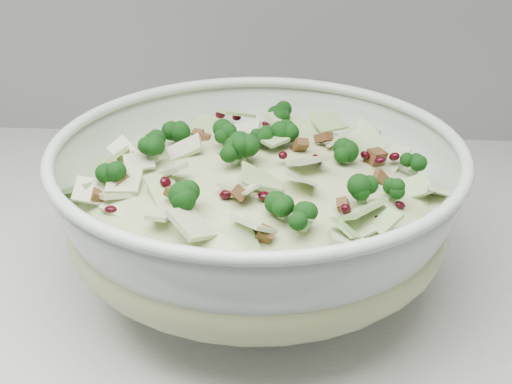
% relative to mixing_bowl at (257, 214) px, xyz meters
% --- Properties ---
extents(mixing_bowl, '(0.43, 0.43, 0.15)m').
position_rel_mixing_bowl_xyz_m(mixing_bowl, '(0.00, 0.00, 0.00)').
color(mixing_bowl, silver).
rests_on(mixing_bowl, counter).
extents(salad, '(0.39, 0.39, 0.15)m').
position_rel_mixing_bowl_xyz_m(salad, '(-0.00, 0.00, 0.02)').
color(salad, '#B1BF82').
rests_on(salad, mixing_bowl).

